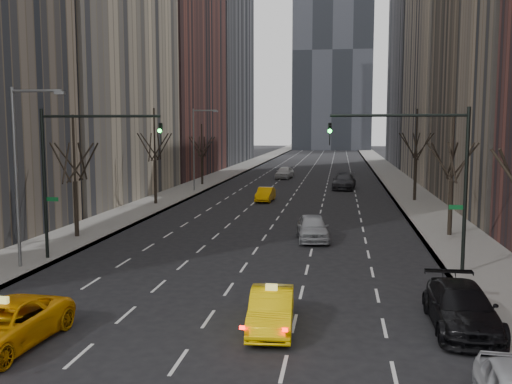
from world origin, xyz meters
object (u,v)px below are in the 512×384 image
at_px(taxi_suv, 3,326).
at_px(silver_sedan_ahead, 313,228).
at_px(parked_suv_black, 461,308).
at_px(taxi_sedan, 271,310).

height_order(taxi_suv, silver_sedan_ahead, silver_sedan_ahead).
distance_m(silver_sedan_ahead, parked_suv_black, 16.48).
relative_size(taxi_suv, parked_suv_black, 0.99).
bearing_deg(taxi_suv, parked_suv_black, 18.74).
distance_m(taxi_sedan, silver_sedan_ahead, 16.34).
relative_size(taxi_suv, silver_sedan_ahead, 1.13).
xyz_separation_m(taxi_suv, taxi_sedan, (8.47, 3.03, -0.04)).
distance_m(taxi_suv, silver_sedan_ahead, 21.40).
height_order(taxi_sedan, silver_sedan_ahead, silver_sedan_ahead).
xyz_separation_m(taxi_sedan, parked_suv_black, (6.72, 0.99, 0.07)).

